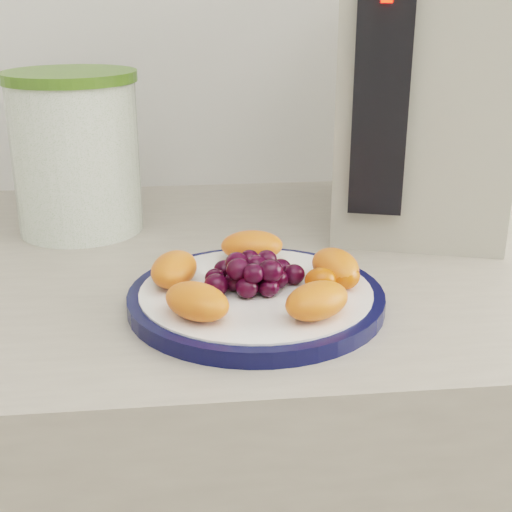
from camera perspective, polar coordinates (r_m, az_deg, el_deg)
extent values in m
cylinder|color=#0B0E34|center=(0.66, 0.00, -3.45)|extent=(0.24, 0.24, 0.01)
cylinder|color=white|center=(0.66, 0.00, -3.37)|extent=(0.22, 0.22, 0.02)
cylinder|color=#3C6B20|center=(0.88, -14.16, 7.62)|extent=(0.15, 0.15, 0.18)
cylinder|color=#446B20|center=(0.86, -14.72, 13.74)|extent=(0.16, 0.16, 0.01)
cube|color=#ACA896|center=(0.90, 13.30, 13.10)|extent=(0.26, 0.31, 0.33)
cube|color=black|center=(0.76, 9.99, 12.40)|extent=(0.06, 0.04, 0.25)
cube|color=#FF0C05|center=(0.75, 10.44, 19.52)|extent=(0.01, 0.01, 0.01)
ellipsoid|color=#FF581F|center=(0.67, 6.37, -0.82)|extent=(0.05, 0.07, 0.03)
ellipsoid|color=#FF581F|center=(0.72, -0.33, 0.84)|extent=(0.07, 0.04, 0.03)
ellipsoid|color=#FF581F|center=(0.67, -6.57, -1.05)|extent=(0.06, 0.07, 0.03)
ellipsoid|color=#FF581F|center=(0.60, -4.74, -3.63)|extent=(0.07, 0.07, 0.03)
ellipsoid|color=#FF581F|center=(0.60, 4.90, -3.57)|extent=(0.08, 0.07, 0.03)
ellipsoid|color=black|center=(0.65, 0.00, -1.96)|extent=(0.02, 0.02, 0.02)
ellipsoid|color=black|center=(0.66, 1.71, -1.86)|extent=(0.02, 0.02, 0.02)
ellipsoid|color=black|center=(0.67, 0.67, -1.38)|extent=(0.02, 0.02, 0.02)
ellipsoid|color=black|center=(0.67, -1.00, -1.38)|extent=(0.02, 0.02, 0.02)
ellipsoid|color=black|center=(0.65, -1.72, -2.03)|extent=(0.02, 0.02, 0.02)
ellipsoid|color=black|center=(0.64, -0.71, -2.52)|extent=(0.02, 0.02, 0.02)
ellipsoid|color=black|center=(0.64, 1.04, -2.54)|extent=(0.02, 0.02, 0.02)
ellipsoid|color=black|center=(0.67, 3.06, -1.46)|extent=(0.02, 0.02, 0.02)
ellipsoid|color=black|center=(0.68, 2.01, -0.98)|extent=(0.02, 0.02, 0.02)
ellipsoid|color=black|center=(0.69, 0.48, -0.78)|extent=(0.02, 0.02, 0.02)
ellipsoid|color=black|center=(0.69, -1.16, -0.83)|extent=(0.02, 0.02, 0.02)
ellipsoid|color=black|center=(0.68, -2.53, -1.13)|extent=(0.02, 0.02, 0.02)
ellipsoid|color=black|center=(0.66, -3.29, -1.78)|extent=(0.02, 0.02, 0.02)
ellipsoid|color=black|center=(0.64, -3.19, -2.33)|extent=(0.02, 0.02, 0.02)
ellipsoid|color=black|center=(0.65, 0.00, -0.78)|extent=(0.02, 0.02, 0.02)
ellipsoid|color=black|center=(0.66, 0.86, -0.29)|extent=(0.02, 0.02, 0.02)
ellipsoid|color=black|center=(0.66, -0.53, -0.24)|extent=(0.02, 0.02, 0.02)
ellipsoid|color=black|center=(0.65, -1.54, -0.57)|extent=(0.02, 0.02, 0.02)
ellipsoid|color=black|center=(0.64, -1.42, -1.09)|extent=(0.02, 0.02, 0.02)
ellipsoid|color=black|center=(0.63, -0.19, -1.41)|extent=(0.02, 0.02, 0.02)
ellipsoid|color=black|center=(0.64, 1.18, -1.19)|extent=(0.02, 0.02, 0.02)
ellipsoid|color=#D54610|center=(0.65, 5.21, -1.95)|extent=(0.03, 0.02, 0.02)
ellipsoid|color=#D54610|center=(0.66, 7.13, -1.67)|extent=(0.04, 0.04, 0.02)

